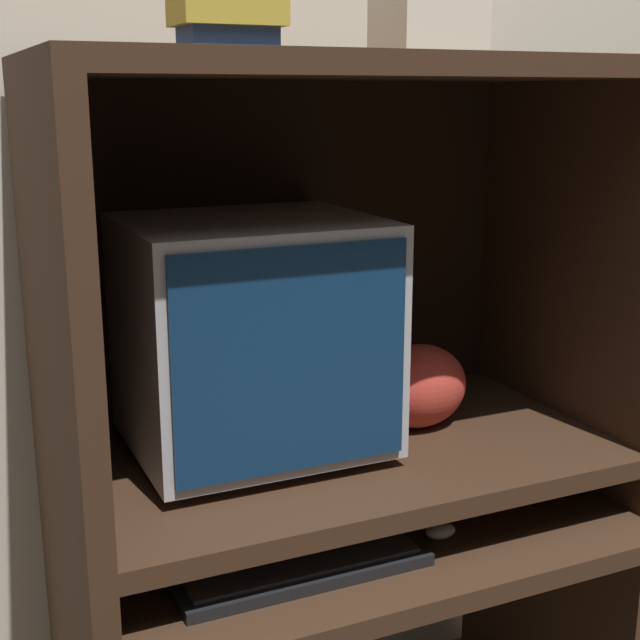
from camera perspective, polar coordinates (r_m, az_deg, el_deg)
The scene contains 10 objects.
wall_back at distance 1.87m, azimuth -3.12°, elevation 11.86°, with size 6.00×0.06×2.60m.
desk_base at distance 1.79m, azimuth 2.23°, elevation -18.76°, with size 1.04×0.65×0.62m.
desk_monitor_shelf at distance 1.69m, azimuth 1.50°, elevation -8.86°, with size 1.04×0.57×0.12m.
hutch_upper at distance 1.60m, azimuth 1.03°, elevation 7.86°, with size 1.04×0.57×0.70m.
crt_monitor at distance 1.59m, azimuth -4.37°, elevation -0.91°, with size 0.44×0.39×0.43m.
keyboard at distance 1.51m, azimuth -1.44°, elevation -15.27°, with size 0.42×0.16×0.03m.
mouse at distance 1.62m, azimuth 7.71°, elevation -13.24°, with size 0.06×0.04×0.03m.
snack_bag at distance 1.75m, azimuth 6.27°, elevation -4.22°, with size 0.20×0.15×0.16m.
book_stack at distance 1.46m, azimuth -5.95°, elevation 18.32°, with size 0.16×0.11×0.08m.
storage_box at distance 1.62m, azimuth 6.95°, elevation 18.35°, with size 0.16×0.14×0.11m.
Camera 1 is at (-0.68, -1.11, 1.38)m, focal length 50.00 mm.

